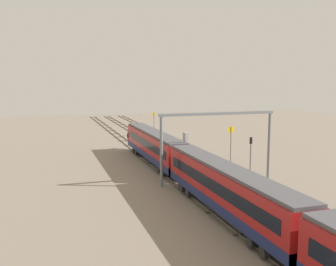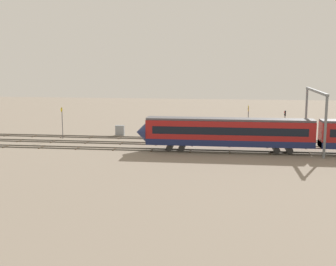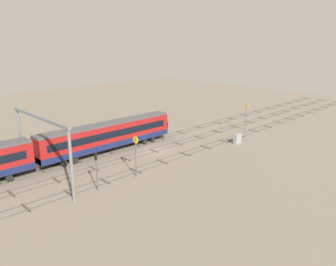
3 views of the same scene
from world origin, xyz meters
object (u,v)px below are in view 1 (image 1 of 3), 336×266
overhead_gantry (218,132)px  signal_light_trackside_approach (251,149)px  speed_sign_near_foreground (231,139)px  speed_sign_mid_trackside (154,121)px  train (223,189)px  relay_cabinet (186,137)px

overhead_gantry → signal_light_trackside_approach: (3.51, -6.63, -3.21)m
speed_sign_near_foreground → speed_sign_mid_trackside: 31.43m
overhead_gantry → signal_light_trackside_approach: size_ratio=3.09×
train → overhead_gantry: overhead_gantry is taller
train → relay_cabinet: size_ratio=42.51×
speed_sign_near_foreground → overhead_gantry: bearing=145.2°
signal_light_trackside_approach → relay_cabinet: 28.44m
overhead_gantry → train: bearing=157.7°
train → signal_light_trackside_approach: 18.62m
overhead_gantry → speed_sign_mid_trackside: size_ratio=2.84×
train → overhead_gantry: size_ratio=4.96×
signal_light_trackside_approach → speed_sign_mid_trackside: bearing=5.2°
signal_light_trackside_approach → train: bearing=142.8°
train → signal_light_trackside_approach: train is taller
overhead_gantry → speed_sign_mid_trackside: 41.05m
relay_cabinet → speed_sign_near_foreground: bearing=177.7°
speed_sign_mid_trackside → overhead_gantry: bearing=175.5°
train → speed_sign_mid_trackside: bearing=-8.6°
train → speed_sign_near_foreground: speed_sign_near_foreground is taller
speed_sign_near_foreground → speed_sign_mid_trackside: size_ratio=1.07×
speed_sign_near_foreground → train: bearing=151.6°
relay_cabinet → overhead_gantry: bearing=166.7°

